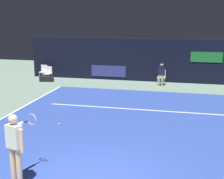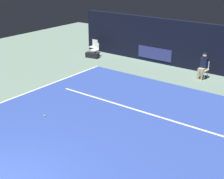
{
  "view_description": "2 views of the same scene",
  "coord_description": "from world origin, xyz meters",
  "px_view_note": "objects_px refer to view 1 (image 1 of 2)",
  "views": [
    {
      "loc": [
        2.01,
        -6.72,
        3.94
      ],
      "look_at": [
        -0.8,
        5.35,
        1.1
      ],
      "focal_mm": 51.62,
      "sensor_mm": 36.0,
      "label": 1
    },
    {
      "loc": [
        6.66,
        -3.91,
        5.73
      ],
      "look_at": [
        -0.86,
        6.05,
        0.81
      ],
      "focal_mm": 53.54,
      "sensor_mm": 36.0,
      "label": 2
    }
  ],
  "objects_px": {
    "courtside_chair_far": "(44,71)",
    "equipment_bag": "(47,79)",
    "line_judge_on_chair": "(161,74)",
    "tennis_player": "(15,144)",
    "tennis_ball": "(59,124)",
    "courtside_chair_near": "(48,73)"
  },
  "relations": [
    {
      "from": "courtside_chair_near",
      "to": "equipment_bag",
      "type": "xyz_separation_m",
      "value": [
        0.01,
        -0.29,
        -0.34
      ]
    },
    {
      "from": "courtside_chair_near",
      "to": "courtside_chair_far",
      "type": "height_order",
      "value": "same"
    },
    {
      "from": "tennis_player",
      "to": "equipment_bag",
      "type": "bearing_deg",
      "value": 111.22
    },
    {
      "from": "tennis_player",
      "to": "equipment_bag",
      "type": "relative_size",
      "value": 2.06
    },
    {
      "from": "courtside_chair_near",
      "to": "tennis_ball",
      "type": "xyz_separation_m",
      "value": [
        3.87,
        -7.73,
        -0.46
      ]
    },
    {
      "from": "line_judge_on_chair",
      "to": "courtside_chair_near",
      "type": "xyz_separation_m",
      "value": [
        -6.96,
        -0.17,
        -0.18
      ]
    },
    {
      "from": "courtside_chair_near",
      "to": "tennis_player",
      "type": "bearing_deg",
      "value": -69.2
    },
    {
      "from": "line_judge_on_chair",
      "to": "courtside_chair_far",
      "type": "distance_m",
      "value": 7.54
    },
    {
      "from": "tennis_player",
      "to": "tennis_ball",
      "type": "xyz_separation_m",
      "value": [
        -0.64,
        4.15,
        -0.94
      ]
    },
    {
      "from": "tennis_ball",
      "to": "equipment_bag",
      "type": "relative_size",
      "value": 0.08
    },
    {
      "from": "tennis_player",
      "to": "courtside_chair_far",
      "type": "distance_m",
      "value": 13.44
    },
    {
      "from": "tennis_player",
      "to": "courtside_chair_far",
      "type": "height_order",
      "value": "tennis_player"
    },
    {
      "from": "courtside_chair_near",
      "to": "tennis_ball",
      "type": "bearing_deg",
      "value": -63.38
    },
    {
      "from": "tennis_player",
      "to": "courtside_chair_near",
      "type": "bearing_deg",
      "value": 110.8
    },
    {
      "from": "line_judge_on_chair",
      "to": "tennis_ball",
      "type": "relative_size",
      "value": 19.41
    },
    {
      "from": "tennis_player",
      "to": "equipment_bag",
      "type": "distance_m",
      "value": 12.46
    },
    {
      "from": "courtside_chair_far",
      "to": "equipment_bag",
      "type": "xyz_separation_m",
      "value": [
        0.57,
        -0.85,
        -0.34
      ]
    },
    {
      "from": "equipment_bag",
      "to": "courtside_chair_near",
      "type": "bearing_deg",
      "value": 81.55
    },
    {
      "from": "line_judge_on_chair",
      "to": "equipment_bag",
      "type": "xyz_separation_m",
      "value": [
        -6.95,
        -0.46,
        -0.53
      ]
    },
    {
      "from": "tennis_player",
      "to": "courtside_chair_near",
      "type": "distance_m",
      "value": 12.72
    },
    {
      "from": "equipment_bag",
      "to": "line_judge_on_chair",
      "type": "bearing_deg",
      "value": -6.68
    },
    {
      "from": "courtside_chair_near",
      "to": "equipment_bag",
      "type": "bearing_deg",
      "value": -87.96
    }
  ]
}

